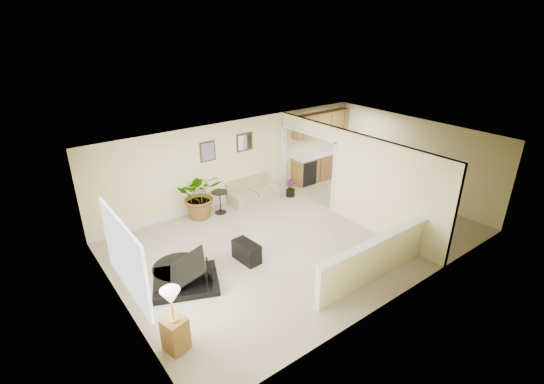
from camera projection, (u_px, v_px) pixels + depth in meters
floor at (300, 237)px, 10.22m from camera, size 9.00×9.00×0.00m
back_wall at (236, 161)px, 11.90m from camera, size 9.00×0.04×2.50m
front_wall at (404, 244)px, 7.53m from camera, size 9.00×0.04×2.50m
left_wall at (117, 254)px, 7.23m from camera, size 0.04×6.00×2.50m
right_wall at (411, 158)px, 12.20m from camera, size 0.04×6.00×2.50m
ceiling at (303, 145)px, 9.21m from camera, size 9.00×6.00×0.04m
kitchen_vinyl at (378, 205)px, 11.96m from camera, size 2.70×6.00×0.01m
interior_partition at (344, 175)px, 10.90m from camera, size 0.18×5.99×2.50m
pony_half_wall at (374, 259)px, 8.38m from camera, size 3.42×0.22×1.00m
left_window at (125, 256)px, 6.80m from camera, size 0.05×2.15×1.45m
wall_art_left at (208, 152)px, 11.15m from camera, size 0.48×0.04×0.58m
wall_mirror at (245, 142)px, 11.82m from camera, size 0.55×0.04×0.55m
kitchen_cabinets at (319, 155)px, 13.62m from camera, size 2.36×0.65×2.33m
piano at (180, 261)px, 8.29m from camera, size 1.92×1.88×1.28m
piano_bench at (247, 252)px, 9.16m from camera, size 0.42×0.73×0.47m
loveseat at (251, 190)px, 12.23m from camera, size 1.55×0.90×0.88m
accent_table at (220, 199)px, 11.34m from camera, size 0.46×0.46×0.67m
palm_plant at (200, 195)px, 11.02m from camera, size 1.54×1.46×1.36m
small_plant at (290, 189)px, 12.50m from camera, size 0.37×0.37×0.55m
lamp_stand at (174, 325)px, 6.58m from camera, size 0.44×0.44×1.24m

